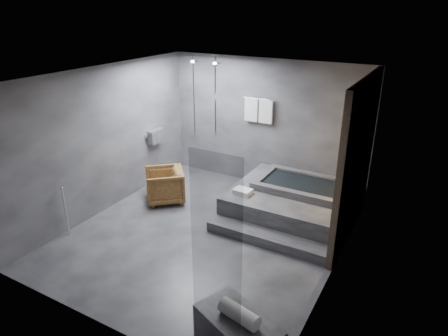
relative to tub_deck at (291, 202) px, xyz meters
The scene contains 7 objects.
room 2.02m from the tub_deck, 118.47° to the right, with size 5.00×5.04×2.82m.
tub_deck is the anchor object (origin of this frame).
tub_step 1.19m from the tub_deck, 90.00° to the right, with size 2.20×0.36×0.18m, color #303033.
concrete_bench 3.51m from the tub_deck, 79.81° to the right, with size 1.03×0.57×0.46m, color #2E2D30.
driftwood_chair 2.60m from the tub_deck, 163.18° to the right, with size 0.74×0.76×0.70m, color #442911.
rolled_towel 3.55m from the tub_deck, 79.50° to the right, with size 0.18×0.18×0.51m, color white.
deck_towel 1.01m from the tub_deck, 143.25° to the right, with size 0.33×0.24×0.09m, color white.
Camera 1 is at (3.28, -5.21, 3.83)m, focal length 32.00 mm.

